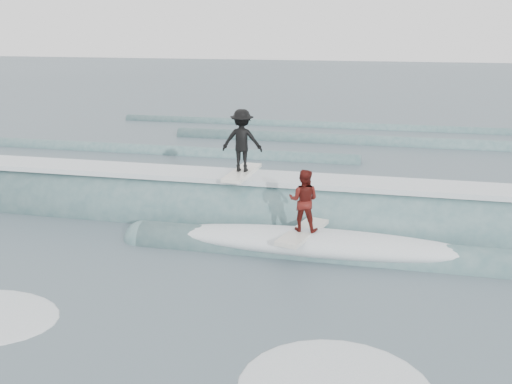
# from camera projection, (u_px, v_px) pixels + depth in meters

# --- Properties ---
(ground) EXTENTS (160.00, 160.00, 0.00)m
(ground) POSITION_uv_depth(u_px,v_px,m) (186.00, 338.00, 10.04)
(ground) COLOR #3B4E57
(ground) RESTS_ON ground
(breaking_wave) EXTENTS (24.18, 4.00, 2.43)m
(breaking_wave) POSITION_uv_depth(u_px,v_px,m) (269.00, 221.00, 15.88)
(breaking_wave) COLOR #3D6167
(breaking_wave) RESTS_ON ground
(surfer_black) EXTENTS (1.16, 2.03, 1.82)m
(surfer_black) POSITION_uv_depth(u_px,v_px,m) (242.00, 143.00, 15.66)
(surfer_black) COLOR silver
(surfer_black) RESTS_ON ground
(surfer_red) EXTENTS (1.06, 2.07, 1.59)m
(surfer_red) POSITION_uv_depth(u_px,v_px,m) (304.00, 205.00, 13.44)
(surfer_red) COLOR silver
(surfer_red) RESTS_ON ground
(far_swells) EXTENTS (34.91, 8.65, 0.80)m
(far_swells) POSITION_uv_depth(u_px,v_px,m) (290.00, 142.00, 26.78)
(far_swells) COLOR #3D6167
(far_swells) RESTS_ON ground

